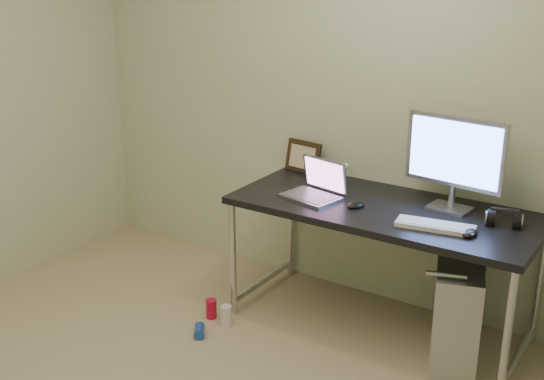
{
  "coord_description": "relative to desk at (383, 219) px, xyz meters",
  "views": [
    {
      "loc": [
        1.97,
        -1.85,
        2.05
      ],
      "look_at": [
        0.08,
        1.04,
        0.85
      ],
      "focal_mm": 45.0,
      "sensor_mm": 36.0,
      "label": 1
    }
  ],
  "objects": [
    {
      "name": "tower_computer",
      "position": [
        0.46,
        -0.05,
        -0.4
      ],
      "size": [
        0.39,
        0.57,
        0.58
      ],
      "rotation": [
        0.0,
        0.0,
        0.33
      ],
      "color": "silver",
      "rests_on": "ground"
    },
    {
      "name": "can_white",
      "position": [
        -0.75,
        -0.46,
        -0.61
      ],
      "size": [
        0.09,
        0.09,
        0.12
      ],
      "primitive_type": "cylinder",
      "rotation": [
        0.0,
        0.0,
        0.47
      ],
      "color": "white",
      "rests_on": "ground"
    },
    {
      "name": "cable_a",
      "position": [
        0.41,
        0.31,
        -0.27
      ],
      "size": [
        0.01,
        0.16,
        0.69
      ],
      "primitive_type": "cylinder",
      "rotation": [
        0.21,
        0.0,
        0.0
      ],
      "color": "black",
      "rests_on": "ground"
    },
    {
      "name": "monitor",
      "position": [
        0.32,
        0.15,
        0.37
      ],
      "size": [
        0.54,
        0.18,
        0.51
      ],
      "rotation": [
        0.0,
        0.0,
        -0.11
      ],
      "color": "#A4A4AC",
      "rests_on": "desk"
    },
    {
      "name": "mouse_right",
      "position": [
        0.52,
        -0.15,
        0.09
      ],
      "size": [
        0.07,
        0.11,
        0.04
      ],
      "primitive_type": "ellipsoid",
      "rotation": [
        0.0,
        0.0,
        -0.04
      ],
      "color": "black",
      "rests_on": "desk"
    },
    {
      "name": "headphones",
      "position": [
        0.62,
        0.08,
        0.11
      ],
      "size": [
        0.19,
        0.11,
        0.11
      ],
      "rotation": [
        0.0,
        0.0,
        0.24
      ],
      "color": "black",
      "rests_on": "desk"
    },
    {
      "name": "laptop",
      "position": [
        -0.39,
        -0.07,
        0.12
      ],
      "size": [
        0.35,
        0.3,
        0.21
      ],
      "rotation": [
        0.0,
        0.0,
        -0.2
      ],
      "color": "#A4A4AC",
      "rests_on": "desk"
    },
    {
      "name": "wall_back",
      "position": [
        -0.58,
        0.36,
        0.58
      ],
      "size": [
        3.5,
        0.02,
        2.5
      ],
      "primitive_type": "cube",
      "color": "beige",
      "rests_on": "ground"
    },
    {
      "name": "can_red",
      "position": [
        -0.87,
        -0.44,
        -0.62
      ],
      "size": [
        0.08,
        0.08,
        0.12
      ],
      "primitive_type": "cylinder",
      "rotation": [
        0.0,
        0.0,
        0.21
      ],
      "color": "red",
      "rests_on": "ground"
    },
    {
      "name": "can_blue",
      "position": [
        -0.8,
        -0.64,
        -0.64
      ],
      "size": [
        0.11,
        0.12,
        0.06
      ],
      "primitive_type": "cylinder",
      "rotation": [
        1.57,
        0.0,
        0.64
      ],
      "color": "#1F4CB6",
      "rests_on": "ground"
    },
    {
      "name": "webcam",
      "position": [
        -0.38,
        0.27,
        0.16
      ],
      "size": [
        0.04,
        0.04,
        0.11
      ],
      "rotation": [
        0.0,
        0.0,
        -0.28
      ],
      "color": "silver",
      "rests_on": "desk"
    },
    {
      "name": "cable_b",
      "position": [
        0.5,
        0.29,
        -0.29
      ],
      "size": [
        0.02,
        0.11,
        0.71
      ],
      "primitive_type": "cylinder",
      "rotation": [
        0.14,
        0.0,
        0.09
      ],
      "color": "black",
      "rests_on": "ground"
    },
    {
      "name": "keyboard",
      "position": [
        0.35,
        -0.15,
        0.09
      ],
      "size": [
        0.4,
        0.19,
        0.02
      ],
      "primitive_type": "cube",
      "rotation": [
        0.0,
        0.0,
        0.16
      ],
      "color": "silver",
      "rests_on": "desk"
    },
    {
      "name": "mouse_left",
      "position": [
        -0.12,
        -0.1,
        0.09
      ],
      "size": [
        0.1,
        0.13,
        0.04
      ],
      "primitive_type": "ellipsoid",
      "rotation": [
        0.0,
        0.0,
        -0.33
      ],
      "color": "black",
      "rests_on": "desk"
    },
    {
      "name": "desk",
      "position": [
        0.0,
        0.0,
        0.0
      ],
      "size": [
        1.66,
        0.73,
        0.75
      ],
      "color": "black",
      "rests_on": "ground"
    },
    {
      "name": "picture_frame",
      "position": [
        -0.68,
        0.29,
        0.18
      ],
      "size": [
        0.26,
        0.1,
        0.2
      ],
      "primitive_type": "cube",
      "rotation": [
        -0.21,
        0.0,
        -0.13
      ],
      "color": "black",
      "rests_on": "desk"
    }
  ]
}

